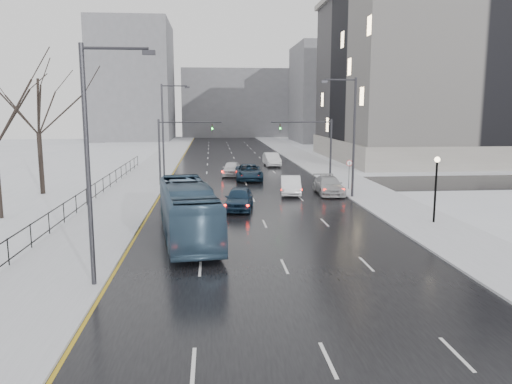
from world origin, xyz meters
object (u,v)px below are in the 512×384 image
object	(u,v)px
sedan_center_near	(239,198)
sedan_right_cross	(249,172)
streetlight_l_near	(93,155)
streetlight_l_far	(165,127)
mast_signal_left	(171,144)
sedan_center_far	(232,169)
sedan_right_distant	(272,159)
mast_signal_right	(320,143)
lamppost_r_mid	(436,180)
no_uturn_sign	(349,166)
tree_park_d	(1,220)
sedan_right_far	(329,185)
tree_park_e	(43,195)
bus	(188,211)
streetlight_r_mid	(351,131)
sedan_right_near	(291,185)

from	to	relation	value
sedan_center_near	sedan_right_cross	size ratio (longest dim) A/B	0.82
streetlight_l_near	streetlight_l_far	xyz separation A→B (m)	(0.00, 32.00, 0.00)
streetlight_l_near	mast_signal_left	xyz separation A→B (m)	(0.84, 28.00, -1.51)
sedan_center_far	sedan_right_distant	bearing A→B (deg)	66.83
mast_signal_right	streetlight_l_near	bearing A→B (deg)	-118.96
lamppost_r_mid	no_uturn_sign	bearing A→B (deg)	97.33
tree_park_d	sedan_right_far	bearing A→B (deg)	17.97
mast_signal_left	sedan_right_far	bearing A→B (deg)	-22.97
sedan_right_far	sedan_right_cross	bearing A→B (deg)	124.57
mast_signal_right	no_uturn_sign	bearing A→B (deg)	-64.89
tree_park_d	no_uturn_sign	world-z (taller)	tree_park_d
streetlight_l_near	sedan_center_far	distance (m)	36.08
mast_signal_right	sedan_right_distant	size ratio (longest dim) A/B	1.24
sedan_right_cross	sedan_center_far	distance (m)	3.89
tree_park_e	bus	bearing A→B (deg)	-50.46
sedan_center_near	streetlight_r_mid	bearing A→B (deg)	31.00
sedan_center_near	sedan_right_near	distance (m)	8.05
sedan_right_cross	streetlight_l_near	bearing A→B (deg)	-104.35
mast_signal_left	sedan_center_far	distance (m)	9.92
sedan_right_distant	lamppost_r_mid	bearing A→B (deg)	-81.52
streetlight_r_mid	lamppost_r_mid	distance (m)	10.73
streetlight_r_mid	lamppost_r_mid	world-z (taller)	streetlight_r_mid
sedan_center_near	sedan_right_far	bearing A→B (deg)	44.27
sedan_right_near	sedan_right_far	size ratio (longest dim) A/B	0.91
sedan_right_near	sedan_right_far	bearing A→B (deg)	1.90
tree_park_e	streetlight_r_mid	world-z (taller)	streetlight_r_mid
tree_park_e	sedan_right_cross	world-z (taller)	tree_park_e
streetlight_r_mid	bus	distance (m)	18.26
bus	sedan_right_cross	xyz separation A→B (m)	(5.30, 23.80, -0.78)
lamppost_r_mid	sedan_right_cross	world-z (taller)	lamppost_r_mid
streetlight_l_near	streetlight_l_far	size ratio (longest dim) A/B	1.00
sedan_center_near	sedan_right_far	distance (m)	10.25
sedan_right_cross	sedan_right_far	size ratio (longest dim) A/B	1.11
lamppost_r_mid	sedan_center_near	distance (m)	13.89
tree_park_d	streetlight_r_mid	distance (m)	27.24
bus	sedan_right_cross	bearing A→B (deg)	69.53
streetlight_l_far	mast_signal_right	distance (m)	16.07
tree_park_e	streetlight_l_far	size ratio (longest dim) A/B	1.35
mast_signal_right	mast_signal_left	size ratio (longest dim) A/B	1.00
tree_park_d	sedan_right_far	distance (m)	25.92
sedan_right_far	sedan_center_far	distance (m)	15.35
tree_park_d	no_uturn_sign	distance (m)	28.88
streetlight_l_near	no_uturn_sign	xyz separation A→B (m)	(17.37, 24.00, -3.32)
tree_park_d	mast_signal_right	xyz separation A→B (m)	(25.13, 14.00, 4.11)
streetlight_r_mid	streetlight_l_far	size ratio (longest dim) A/B	1.00
no_uturn_sign	sedan_right_far	distance (m)	3.44
streetlight_r_mid	streetlight_l_near	bearing A→B (deg)	-129.24
streetlight_l_far	sedan_right_distant	bearing A→B (deg)	44.77
tree_park_e	sedan_right_near	distance (m)	21.78
tree_park_d	tree_park_e	distance (m)	10.01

